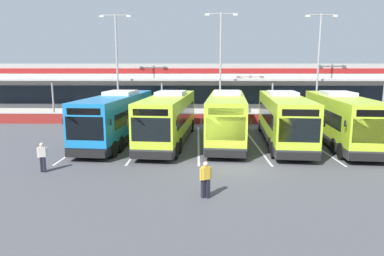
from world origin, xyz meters
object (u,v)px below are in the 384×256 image
object	(u,v)px
coach_bus_left_centre	(169,119)
coach_bus_rightmost	(340,120)
lamp_post_east	(319,60)
pedestrian_in_dark_coat	(206,178)
coach_bus_right_centre	(283,119)
coach_bus_centre	(226,118)
coach_bus_leftmost	(118,118)
lamp_post_centre	(221,60)
lamp_post_west	(117,60)
pedestrian_near_bin	(43,156)

from	to	relation	value
coach_bus_left_centre	coach_bus_rightmost	xyz separation A→B (m)	(12.56, -0.22, 0.00)
coach_bus_rightmost	lamp_post_east	bearing A→B (deg)	79.33
coach_bus_left_centre	pedestrian_in_dark_coat	size ratio (longest dim) A/B	7.61
coach_bus_right_centre	coach_bus_centre	bearing A→B (deg)	173.41
coach_bus_leftmost	pedestrian_in_dark_coat	distance (m)	13.14
coach_bus_left_centre	lamp_post_centre	world-z (taller)	lamp_post_centre
coach_bus_centre	coach_bus_right_centre	size ratio (longest dim) A/B	1.00
coach_bus_centre	pedestrian_in_dark_coat	distance (m)	11.77
pedestrian_in_dark_coat	lamp_post_east	distance (m)	26.46
coach_bus_centre	lamp_post_west	xyz separation A→B (m)	(-10.70, 11.05, 4.50)
pedestrian_near_bin	lamp_post_west	world-z (taller)	lamp_post_west
coach_bus_right_centre	lamp_post_east	distance (m)	14.02
coach_bus_leftmost	coach_bus_centre	size ratio (longest dim) A/B	1.00
pedestrian_in_dark_coat	pedestrian_near_bin	distance (m)	9.39
lamp_post_west	lamp_post_east	size ratio (longest dim) A/B	1.00
coach_bus_leftmost	lamp_post_west	world-z (taller)	lamp_post_west
coach_bus_rightmost	lamp_post_west	size ratio (longest dim) A/B	1.12
coach_bus_left_centre	pedestrian_in_dark_coat	bearing A→B (deg)	-77.46
coach_bus_right_centre	pedestrian_near_bin	xyz separation A→B (m)	(-14.67, -7.52, -0.91)
coach_bus_leftmost	coach_bus_centre	distance (m)	8.23
coach_bus_left_centre	lamp_post_east	size ratio (longest dim) A/B	1.12
coach_bus_centre	lamp_post_centre	size ratio (longest dim) A/B	1.12
coach_bus_centre	lamp_post_west	world-z (taller)	lamp_post_west
coach_bus_rightmost	coach_bus_centre	bearing A→B (deg)	175.34
pedestrian_near_bin	lamp_post_centre	distance (m)	21.70
coach_bus_left_centre	lamp_post_centre	distance (m)	12.32
coach_bus_centre	lamp_post_east	size ratio (longest dim) A/B	1.12
coach_bus_centre	pedestrian_near_bin	xyz separation A→B (m)	(-10.51, -8.00, -0.91)
coach_bus_rightmost	coach_bus_left_centre	bearing A→B (deg)	179.00
coach_bus_left_centre	coach_bus_centre	bearing A→B (deg)	5.99
lamp_post_east	lamp_post_west	bearing A→B (deg)	-179.61
coach_bus_centre	coach_bus_leftmost	bearing A→B (deg)	-178.98
lamp_post_centre	lamp_post_east	world-z (taller)	same
coach_bus_leftmost	coach_bus_left_centre	xyz separation A→B (m)	(3.91, -0.31, 0.00)
coach_bus_leftmost	lamp_post_centre	xyz separation A→B (m)	(8.38, 10.26, 4.50)
coach_bus_right_centre	lamp_post_east	world-z (taller)	lamp_post_east
coach_bus_centre	coach_bus_rightmost	size ratio (longest dim) A/B	1.00
lamp_post_east	pedestrian_in_dark_coat	bearing A→B (deg)	-118.40
coach_bus_centre	coach_bus_rightmost	world-z (taller)	same
coach_bus_leftmost	coach_bus_rightmost	bearing A→B (deg)	-1.82
pedestrian_in_dark_coat	lamp_post_west	world-z (taller)	lamp_post_west
coach_bus_right_centre	pedestrian_near_bin	distance (m)	16.51
pedestrian_in_dark_coat	lamp_post_east	world-z (taller)	lamp_post_east
coach_bus_rightmost	lamp_post_west	world-z (taller)	lamp_post_west
coach_bus_right_centre	lamp_post_east	size ratio (longest dim) A/B	1.12
coach_bus_centre	coach_bus_right_centre	world-z (taller)	same
coach_bus_leftmost	lamp_post_east	world-z (taller)	lamp_post_east
coach_bus_left_centre	pedestrian_near_bin	size ratio (longest dim) A/B	7.61
coach_bus_left_centre	coach_bus_right_centre	xyz separation A→B (m)	(8.47, -0.03, 0.00)
coach_bus_centre	pedestrian_near_bin	size ratio (longest dim) A/B	7.61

